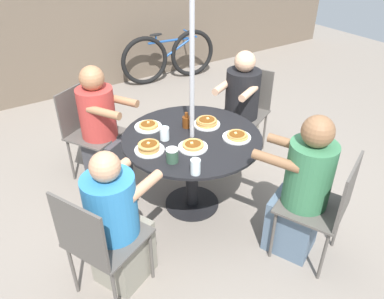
{
  "coord_description": "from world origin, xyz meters",
  "views": [
    {
      "loc": [
        -1.44,
        -2.19,
        2.26
      ],
      "look_at": [
        0.0,
        0.0,
        0.59
      ],
      "focal_mm": 35.0,
      "sensor_mm": 36.0,
      "label": 1
    }
  ],
  "objects_px": {
    "bicycle": "(169,56)",
    "pancake_plate_a": "(193,146)",
    "patio_chair_west": "(98,239)",
    "pancake_plate_b": "(148,126)",
    "patio_chair_north": "(325,204)",
    "drinking_glass_a": "(195,167)",
    "syrup_bottle": "(187,121)",
    "coffee_cup": "(172,155)",
    "drinking_glass_b": "(165,134)",
    "pancake_plate_c": "(237,136)",
    "pancake_plate_e": "(149,148)",
    "diner_east": "(240,112)",
    "diner_west": "(117,226)",
    "diner_south": "(102,130)",
    "patio_table": "(192,151)",
    "patio_chair_east": "(247,106)",
    "pancake_plate_d": "(207,122)",
    "diner_north": "(301,193)",
    "patio_chair_south": "(87,127)"
  },
  "relations": [
    {
      "from": "syrup_bottle",
      "to": "bicycle",
      "type": "xyz_separation_m",
      "value": [
        1.31,
        2.54,
        -0.39
      ]
    },
    {
      "from": "pancake_plate_d",
      "to": "diner_east",
      "type": "bearing_deg",
      "value": 25.75
    },
    {
      "from": "patio_chair_west",
      "to": "syrup_bottle",
      "type": "relative_size",
      "value": 6.55
    },
    {
      "from": "patio_table",
      "to": "diner_south",
      "type": "distance_m",
      "value": 0.94
    },
    {
      "from": "pancake_plate_a",
      "to": "pancake_plate_e",
      "type": "xyz_separation_m",
      "value": [
        -0.3,
        0.15,
        0.01
      ]
    },
    {
      "from": "diner_west",
      "to": "patio_chair_east",
      "type": "bearing_deg",
      "value": 90.29
    },
    {
      "from": "patio_chair_north",
      "to": "drinking_glass_a",
      "type": "height_order",
      "value": "patio_chair_north"
    },
    {
      "from": "pancake_plate_b",
      "to": "bicycle",
      "type": "xyz_separation_m",
      "value": [
        1.58,
        2.37,
        -0.36
      ]
    },
    {
      "from": "patio_chair_south",
      "to": "pancake_plate_b",
      "type": "height_order",
      "value": "patio_chair_south"
    },
    {
      "from": "diner_north",
      "to": "patio_chair_east",
      "type": "height_order",
      "value": "diner_north"
    },
    {
      "from": "pancake_plate_a",
      "to": "coffee_cup",
      "type": "relative_size",
      "value": 2.15
    },
    {
      "from": "drinking_glass_b",
      "to": "pancake_plate_b",
      "type": "bearing_deg",
      "value": 94.24
    },
    {
      "from": "syrup_bottle",
      "to": "pancake_plate_b",
      "type": "bearing_deg",
      "value": 147.85
    },
    {
      "from": "bicycle",
      "to": "drinking_glass_a",
      "type": "bearing_deg",
      "value": -110.35
    },
    {
      "from": "coffee_cup",
      "to": "drinking_glass_b",
      "type": "bearing_deg",
      "value": 70.06
    },
    {
      "from": "patio_chair_north",
      "to": "diner_north",
      "type": "distance_m",
      "value": 0.18
    },
    {
      "from": "patio_table",
      "to": "diner_west",
      "type": "height_order",
      "value": "diner_west"
    },
    {
      "from": "pancake_plate_b",
      "to": "pancake_plate_a",
      "type": "bearing_deg",
      "value": -73.91
    },
    {
      "from": "diner_east",
      "to": "pancake_plate_c",
      "type": "xyz_separation_m",
      "value": [
        -0.56,
        -0.62,
        0.2
      ]
    },
    {
      "from": "diner_west",
      "to": "syrup_bottle",
      "type": "xyz_separation_m",
      "value": [
        0.9,
        0.55,
        0.27
      ]
    },
    {
      "from": "diner_east",
      "to": "diner_west",
      "type": "distance_m",
      "value": 1.89
    },
    {
      "from": "patio_table",
      "to": "pancake_plate_c",
      "type": "xyz_separation_m",
      "value": [
        0.29,
        -0.22,
        0.16
      ]
    },
    {
      "from": "patio_chair_south",
      "to": "drinking_glass_b",
      "type": "relative_size",
      "value": 8.47
    },
    {
      "from": "patio_table",
      "to": "pancake_plate_a",
      "type": "xyz_separation_m",
      "value": [
        -0.09,
        -0.15,
        0.16
      ]
    },
    {
      "from": "pancake_plate_e",
      "to": "drinking_glass_a",
      "type": "xyz_separation_m",
      "value": [
        0.13,
        -0.44,
        0.03
      ]
    },
    {
      "from": "drinking_glass_b",
      "to": "patio_chair_south",
      "type": "bearing_deg",
      "value": 111.71
    },
    {
      "from": "pancake_plate_b",
      "to": "drinking_glass_a",
      "type": "xyz_separation_m",
      "value": [
        -0.03,
        -0.77,
        0.04
      ]
    },
    {
      "from": "diner_north",
      "to": "drinking_glass_a",
      "type": "distance_m",
      "value": 0.8
    },
    {
      "from": "patio_chair_east",
      "to": "patio_chair_south",
      "type": "bearing_deg",
      "value": 47.42
    },
    {
      "from": "diner_north",
      "to": "pancake_plate_c",
      "type": "bearing_deg",
      "value": 74.18
    },
    {
      "from": "syrup_bottle",
      "to": "drinking_glass_b",
      "type": "relative_size",
      "value": 1.29
    },
    {
      "from": "patio_chair_north",
      "to": "drinking_glass_a",
      "type": "relative_size",
      "value": 7.9
    },
    {
      "from": "patio_table",
      "to": "pancake_plate_a",
      "type": "height_order",
      "value": "pancake_plate_a"
    },
    {
      "from": "syrup_bottle",
      "to": "bicycle",
      "type": "bearing_deg",
      "value": 62.78
    },
    {
      "from": "pancake_plate_d",
      "to": "pancake_plate_e",
      "type": "bearing_deg",
      "value": -171.26
    },
    {
      "from": "patio_chair_west",
      "to": "pancake_plate_b",
      "type": "xyz_separation_m",
      "value": [
        0.79,
        0.8,
        0.2
      ]
    },
    {
      "from": "patio_table",
      "to": "syrup_bottle",
      "type": "height_order",
      "value": "syrup_bottle"
    },
    {
      "from": "patio_chair_north",
      "to": "diner_east",
      "type": "relative_size",
      "value": 0.78
    },
    {
      "from": "patio_table",
      "to": "diner_east",
      "type": "bearing_deg",
      "value": 25.25
    },
    {
      "from": "diner_south",
      "to": "bicycle",
      "type": "xyz_separation_m",
      "value": [
        1.83,
        1.88,
        -0.16
      ]
    },
    {
      "from": "bicycle",
      "to": "pancake_plate_a",
      "type": "bearing_deg",
      "value": -109.99
    },
    {
      "from": "diner_east",
      "to": "pancake_plate_a",
      "type": "relative_size",
      "value": 5.02
    },
    {
      "from": "coffee_cup",
      "to": "diner_east",
      "type": "bearing_deg",
      "value": 28.07
    },
    {
      "from": "diner_north",
      "to": "patio_chair_west",
      "type": "xyz_separation_m",
      "value": [
        -1.39,
        0.4,
        -0.02
      ]
    },
    {
      "from": "diner_east",
      "to": "patio_chair_west",
      "type": "distance_m",
      "value": 2.06
    },
    {
      "from": "pancake_plate_c",
      "to": "coffee_cup",
      "type": "relative_size",
      "value": 2.15
    },
    {
      "from": "patio_chair_east",
      "to": "pancake_plate_c",
      "type": "bearing_deg",
      "value": 108.75
    },
    {
      "from": "diner_west",
      "to": "pancake_plate_d",
      "type": "height_order",
      "value": "diner_west"
    },
    {
      "from": "pancake_plate_a",
      "to": "pancake_plate_b",
      "type": "distance_m",
      "value": 0.5
    },
    {
      "from": "syrup_bottle",
      "to": "drinking_glass_a",
      "type": "distance_m",
      "value": 0.67
    }
  ]
}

